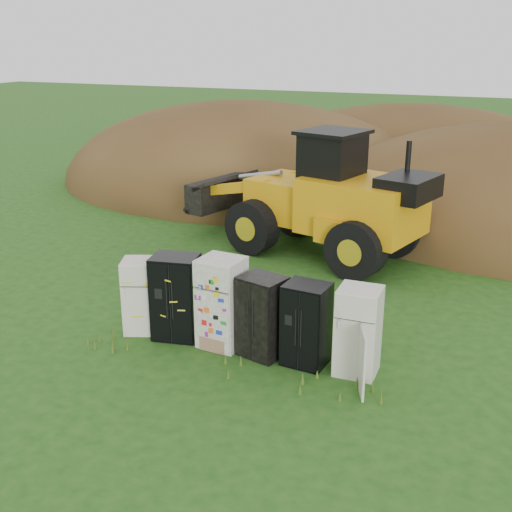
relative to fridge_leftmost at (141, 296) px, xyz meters
The scene contains 10 objects.
ground 2.52m from the fridge_leftmost, ahead, with size 120.00×120.00×0.00m, color #1B4D14.
fridge_leftmost is the anchor object (origin of this frame).
fridge_black_side 0.84m from the fridge_leftmost, ahead, with size 0.94×0.74×1.80m, color black, non-canonical shape.
fridge_sticker 1.89m from the fridge_leftmost, ahead, with size 0.84×0.78×1.89m, color white, non-canonical shape.
fridge_dark_mid 2.80m from the fridge_leftmost, ahead, with size 0.85×0.69×1.66m, color black, non-canonical shape.
fridge_black_right 3.72m from the fridge_leftmost, ahead, with size 0.82×0.69×1.65m, color black, non-canonical shape.
fridge_open_door 4.72m from the fridge_leftmost, ahead, with size 0.78×0.72×1.71m, color silver, non-canonical shape.
wheel_loader 6.85m from the fridge_leftmost, 78.10° to the left, with size 7.46×3.02×3.61m, color orange, non-canonical shape.
dirt_mound_left 14.31m from the fridge_leftmost, 104.74° to the left, with size 16.27×12.21×7.03m, color #482F17.
dirt_mound_back 18.46m from the fridge_leftmost, 81.62° to the left, with size 15.90×10.60×6.45m, color #482F17.
Camera 1 is at (4.77, -10.72, 6.09)m, focal length 45.00 mm.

